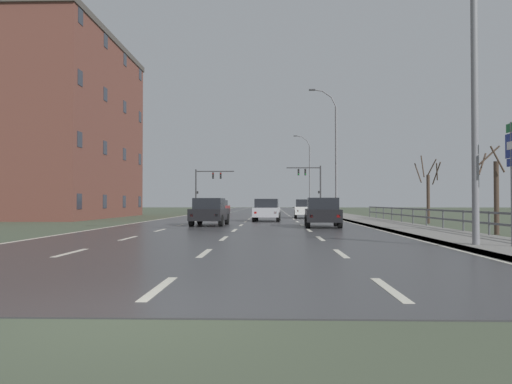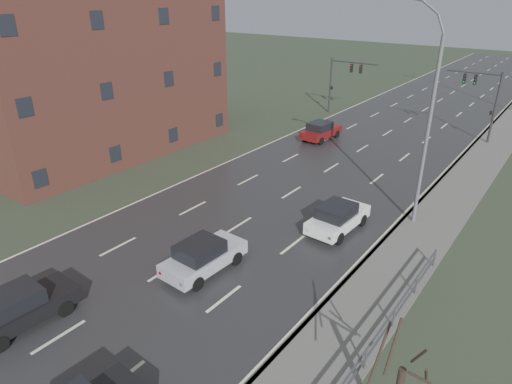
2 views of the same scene
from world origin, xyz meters
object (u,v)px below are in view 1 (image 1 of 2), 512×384
at_px(highway_sign, 512,168).
at_px(car_near_right, 267,210).
at_px(street_lamp_foreground, 470,57).
at_px(traffic_signal_right, 312,181).
at_px(car_distant, 305,209).
at_px(car_near_left, 210,212).
at_px(traffic_signal_left, 206,183).
at_px(car_far_left, 323,212).
at_px(street_lamp_midground, 335,154).
at_px(street_lamp_distant, 309,174).
at_px(brick_building, 58,128).
at_px(car_mid_centre, 220,207).

bearing_deg(highway_sign, car_near_right, 107.98).
bearing_deg(street_lamp_foreground, traffic_signal_right, 90.70).
height_order(car_distant, car_near_left, same).
height_order(traffic_signal_left, car_far_left, traffic_signal_left).
bearing_deg(street_lamp_midground, car_near_left, -118.10).
height_order(street_lamp_midground, car_far_left, street_lamp_midground).
distance_m(street_lamp_foreground, car_far_left, 13.61).
bearing_deg(traffic_signal_right, car_distant, -96.20).
relative_size(street_lamp_distant, car_far_left, 2.76).
height_order(car_far_left, car_near_right, same).
xyz_separation_m(traffic_signal_right, car_near_right, (-5.45, -28.12, -3.21)).
relative_size(street_lamp_foreground, car_near_right, 2.71).
bearing_deg(street_lamp_foreground, traffic_signal_left, 105.62).
height_order(car_near_left, car_near_right, same).
bearing_deg(street_lamp_foreground, car_far_left, 103.68).
distance_m(car_far_left, brick_building, 27.91).
height_order(street_lamp_distant, traffic_signal_left, street_lamp_distant).
distance_m(traffic_signal_right, car_near_right, 28.82).
bearing_deg(car_near_right, street_lamp_foreground, -71.41).
relative_size(car_distant, car_far_left, 1.00).
height_order(car_distant, car_far_left, same).
relative_size(traffic_signal_right, traffic_signal_left, 1.06).
bearing_deg(street_lamp_distant, car_near_right, -98.21).
xyz_separation_m(traffic_signal_right, brick_building, (-23.69, -20.00, 3.80)).
bearing_deg(car_mid_centre, street_lamp_distant, 65.03).
bearing_deg(street_lamp_distant, car_far_left, -93.41).
bearing_deg(traffic_signal_left, highway_sign, -73.58).
xyz_separation_m(highway_sign, car_far_left, (-3.94, 12.93, -1.48)).
height_order(car_distant, brick_building, brick_building).
xyz_separation_m(street_lamp_distant, brick_building, (-24.27, -33.64, 2.19)).
height_order(highway_sign, car_far_left, highway_sign).
height_order(car_mid_centre, car_near_right, same).
bearing_deg(highway_sign, traffic_signal_right, 91.75).
bearing_deg(car_distant, highway_sign, -79.77).
relative_size(traffic_signal_left, car_distant, 1.33).
relative_size(traffic_signal_left, car_near_right, 1.33).
xyz_separation_m(car_distant, car_near_right, (-3.16, -7.09, 0.00)).
height_order(street_lamp_midground, car_mid_centre, street_lamp_midground).
xyz_separation_m(street_lamp_distant, traffic_signal_left, (-14.09, -12.24, -1.78)).
bearing_deg(brick_building, traffic_signal_right, 40.17).
relative_size(car_far_left, brick_building, 0.22).
height_order(street_lamp_midground, highway_sign, street_lamp_midground).
relative_size(car_near_left, car_mid_centre, 0.99).
relative_size(traffic_signal_right, car_near_left, 1.41).
relative_size(traffic_signal_right, car_far_left, 1.41).
xyz_separation_m(street_lamp_foreground, car_far_left, (-3.02, 12.39, -4.75)).
bearing_deg(car_far_left, car_mid_centre, 108.57).
height_order(street_lamp_distant, car_near_right, street_lamp_distant).
xyz_separation_m(highway_sign, car_distant, (-3.80, 28.55, -1.48)).
height_order(street_lamp_foreground, street_lamp_midground, street_lamp_midground).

